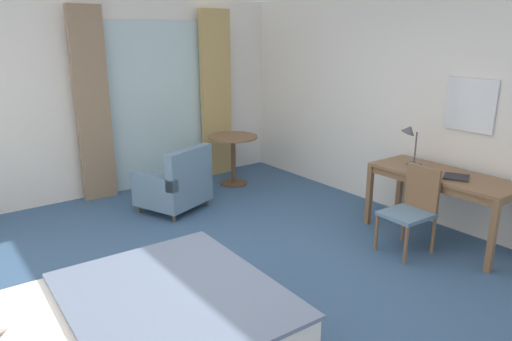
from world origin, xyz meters
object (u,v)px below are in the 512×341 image
writing_desk (443,181)px  round_cafe_table (233,148)px  closed_book (456,177)px  bed (116,340)px  desk_chair (413,206)px  armchair_by_window (176,185)px  desk_lamp (410,137)px

writing_desk → round_cafe_table: (-0.70, 3.01, -0.12)m
writing_desk → closed_book: closed_book is taller
writing_desk → bed: bearing=179.3°
desk_chair → armchair_by_window: size_ratio=0.92×
closed_book → armchair_by_window: armchair_by_window is taller
desk_lamp → round_cafe_table: bearing=105.2°
bed → desk_lamp: bearing=6.3°
armchair_by_window → round_cafe_table: bearing=21.3°
bed → desk_lamp: 3.78m
closed_book → round_cafe_table: (-0.65, 3.19, -0.22)m
armchair_by_window → writing_desk: bearing=-52.9°
desk_lamp → round_cafe_table: 2.70m
desk_chair → writing_desk: bearing=-1.8°
bed → armchair_by_window: bearing=54.9°
bed → armchair_by_window: size_ratio=2.27×
desk_chair → desk_lamp: (0.48, 0.44, 0.60)m
round_cafe_table → desk_chair: bearing=-85.9°
desk_chair → desk_lamp: 0.88m
bed → round_cafe_table: size_ratio=2.95×
desk_chair → closed_book: (0.44, -0.19, 0.28)m
round_cafe_table → armchair_by_window: bearing=-158.7°
bed → writing_desk: 3.69m
bed → closed_book: 3.66m
closed_book → desk_chair: bearing=129.9°
desk_lamp → round_cafe_table: (-0.70, 2.56, -0.53)m
desk_lamp → armchair_by_window: bearing=132.4°
desk_lamp → closed_book: (-0.04, -0.63, -0.32)m
armchair_by_window → closed_book: bearing=-55.5°
desk_lamp → armchair_by_window: (-1.91, 2.09, -0.75)m
writing_desk → closed_book: (-0.05, -0.18, 0.10)m
closed_book → armchair_by_window: bearing=98.2°
bed → desk_chair: size_ratio=2.45×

